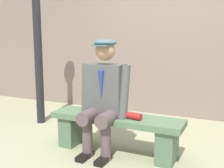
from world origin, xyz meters
TOP-DOWN VIEW (x-y plane):
  - ground_plane at (0.00, 0.00)m, footprint 30.00×30.00m
  - bench at (0.00, 0.00)m, footprint 1.49×0.38m
  - seated_man at (0.12, 0.06)m, footprint 0.57×0.53m
  - rolled_magazine at (-0.20, 0.05)m, footprint 0.23×0.11m
  - stadium_wall at (0.00, -1.86)m, footprint 12.00×0.24m
  - lamp_post at (1.50, -0.53)m, footprint 0.24×0.24m

SIDE VIEW (x-z plane):
  - ground_plane at x=0.00m, z-range 0.00..0.00m
  - bench at x=0.00m, z-range 0.07..0.49m
  - rolled_magazine at x=-0.20m, z-range 0.42..0.50m
  - seated_man at x=0.12m, z-range 0.04..1.29m
  - stadium_wall at x=0.00m, z-range 0.00..2.29m
  - lamp_post at x=1.50m, z-range 0.28..2.93m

